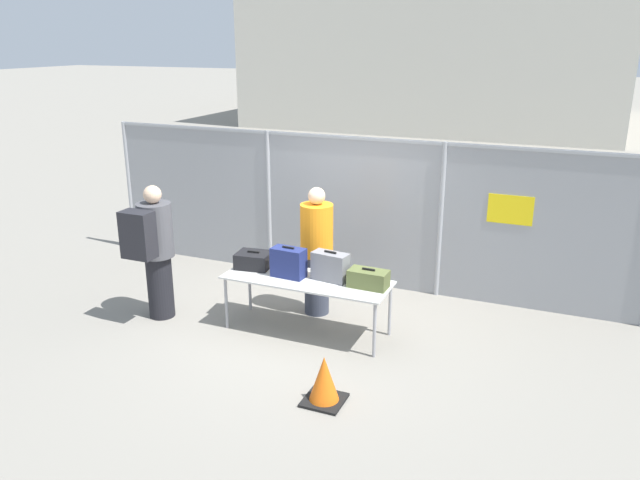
% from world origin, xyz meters
% --- Properties ---
extents(ground_plane, '(120.00, 120.00, 0.00)m').
position_xyz_m(ground_plane, '(0.00, 0.00, 0.00)').
color(ground_plane, gray).
extents(fence_section, '(8.27, 0.07, 2.26)m').
position_xyz_m(fence_section, '(0.02, 1.74, 1.18)').
color(fence_section, '#9EA0A5').
rests_on(fence_section, ground_plane).
extents(inspection_table, '(2.13, 0.74, 0.72)m').
position_xyz_m(inspection_table, '(0.11, -0.11, 0.67)').
color(inspection_table, silver).
rests_on(inspection_table, ground_plane).
extents(suitcase_black, '(0.48, 0.40, 0.23)m').
position_xyz_m(suitcase_black, '(-0.71, 0.00, 0.83)').
color(suitcase_black, black).
rests_on(suitcase_black, inspection_table).
extents(suitcase_navy, '(0.44, 0.25, 0.40)m').
position_xyz_m(suitcase_navy, '(-0.14, -0.12, 0.91)').
color(suitcase_navy, navy).
rests_on(suitcase_navy, inspection_table).
extents(suitcase_grey, '(0.48, 0.27, 0.38)m').
position_xyz_m(suitcase_grey, '(0.39, -0.02, 0.90)').
color(suitcase_grey, slate).
rests_on(suitcase_grey, inspection_table).
extents(suitcase_olive, '(0.49, 0.27, 0.24)m').
position_xyz_m(suitcase_olive, '(0.90, -0.06, 0.83)').
color(suitcase_olive, '#566033').
rests_on(suitcase_olive, inspection_table).
extents(traveler_hooded, '(0.45, 0.70, 1.82)m').
position_xyz_m(traveler_hooded, '(-1.91, -0.51, 1.00)').
color(traveler_hooded, black).
rests_on(traveler_hooded, ground_plane).
extents(security_worker_near, '(0.44, 0.44, 1.77)m').
position_xyz_m(security_worker_near, '(-0.01, 0.48, 0.91)').
color(security_worker_near, '#383D4C').
rests_on(security_worker_near, ground_plane).
extents(utility_trailer, '(4.01, 2.02, 0.74)m').
position_xyz_m(utility_trailer, '(1.81, 4.21, 0.43)').
color(utility_trailer, '#4C6B47').
rests_on(utility_trailer, ground_plane).
extents(distant_hangar, '(14.74, 13.06, 6.58)m').
position_xyz_m(distant_hangar, '(-2.93, 22.70, 3.29)').
color(distant_hangar, beige).
rests_on(distant_hangar, ground_plane).
extents(traffic_cone, '(0.42, 0.42, 0.52)m').
position_xyz_m(traffic_cone, '(0.93, -1.53, 0.24)').
color(traffic_cone, black).
rests_on(traffic_cone, ground_plane).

